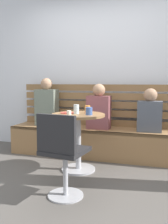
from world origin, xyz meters
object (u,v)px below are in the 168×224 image
(cup_mug_blue, at_px, (89,111))
(cup_tumbler_orange, at_px, (88,109))
(booth_bench, at_px, (96,142))
(cup_espresso_small, at_px, (69,113))
(white_chair, at_px, (62,153))
(person_child_middle, at_px, (99,109))
(cup_glass_tall, at_px, (76,109))
(person_child_left, at_px, (150,113))
(cafe_table, at_px, (78,131))
(person_adult, at_px, (47,104))
(plate_small, at_px, (67,113))

(cup_mug_blue, height_order, cup_tumbler_orange, cup_tumbler_orange)
(booth_bench, distance_m, cup_tumbler_orange, 0.81)
(cup_espresso_small, bearing_deg, cup_tumbler_orange, 54.55)
(cup_mug_blue, bearing_deg, white_chair, -94.34)
(person_child_middle, height_order, cup_glass_tall, person_child_middle)
(booth_bench, height_order, person_child_left, person_child_left)
(cafe_table, bearing_deg, cup_tumbler_orange, 45.37)
(person_adult, bearing_deg, cup_tumbler_orange, -34.82)
(booth_bench, distance_m, plate_small, 0.87)
(white_chair, distance_m, cup_mug_blue, 0.82)
(cup_tumbler_orange, bearing_deg, plate_small, -160.60)
(person_child_middle, bearing_deg, cup_tumbler_orange, -91.78)
(cup_glass_tall, height_order, cup_mug_blue, cup_glass_tall)
(cup_espresso_small, bearing_deg, white_chair, -75.27)
(person_adult, xyz_separation_m, cup_tumbler_orange, (0.86, -0.60, 0.01))
(cup_tumbler_orange, bearing_deg, person_child_middle, 88.22)
(person_child_left, bearing_deg, cup_espresso_small, -139.72)
(cup_glass_tall, xyz_separation_m, cup_tumbler_orange, (0.12, 0.11, -0.01))
(cafe_table, relative_size, cup_tumbler_orange, 7.40)
(person_adult, height_order, cup_glass_tall, person_adult)
(cup_mug_blue, xyz_separation_m, cup_tumbler_orange, (-0.07, 0.16, 0.00))
(cafe_table, distance_m, person_child_left, 1.09)
(cup_glass_tall, distance_m, plate_small, 0.14)
(white_chair, xyz_separation_m, person_adult, (-0.87, 1.51, 0.32))
(person_child_middle, distance_m, cup_mug_blue, 0.71)
(person_adult, distance_m, person_child_left, 1.63)
(person_adult, relative_size, cup_glass_tall, 6.36)
(person_child_middle, bearing_deg, plate_small, -112.67)
(person_child_left, xyz_separation_m, cup_tumbler_orange, (-0.76, -0.55, 0.08))
(white_chair, height_order, cup_espresso_small, white_chair)
(plate_small, bearing_deg, person_child_left, 32.32)
(cafe_table, bearing_deg, person_child_middle, 80.17)
(cafe_table, relative_size, person_child_middle, 1.09)
(cup_tumbler_orange, bearing_deg, booth_bench, 92.03)
(white_chair, bearing_deg, person_child_middle, 89.65)
(white_chair, bearing_deg, plate_small, 107.42)
(booth_bench, distance_m, person_child_left, 0.92)
(cafe_table, xyz_separation_m, plate_small, (-0.15, 0.01, 0.23))
(white_chair, distance_m, person_child_middle, 1.49)
(white_chair, height_order, cup_glass_tall, cup_glass_tall)
(cafe_table, xyz_separation_m, cup_espresso_small, (-0.07, -0.14, 0.25))
(white_chair, xyz_separation_m, person_child_middle, (0.01, 1.46, 0.28))
(cup_tumbler_orange, xyz_separation_m, plate_small, (-0.25, -0.09, -0.04))
(person_child_middle, bearing_deg, booth_bench, 150.89)
(booth_bench, relative_size, person_adult, 3.54)
(cup_glass_tall, bearing_deg, person_child_left, 36.91)
(white_chair, relative_size, person_adult, 1.11)
(person_child_middle, bearing_deg, cup_mug_blue, -86.13)
(booth_bench, bearing_deg, cup_glass_tall, -98.07)
(cafe_table, bearing_deg, white_chair, -82.76)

